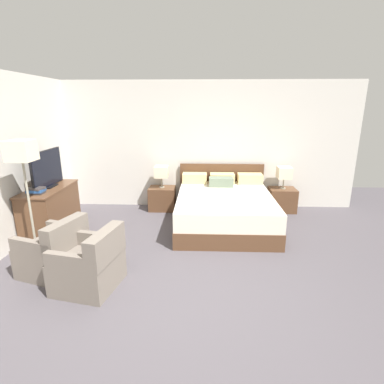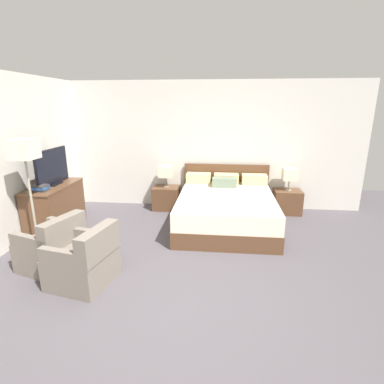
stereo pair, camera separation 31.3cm
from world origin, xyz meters
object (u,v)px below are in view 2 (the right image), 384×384
object	(u,v)px
table_lamp_left	(166,172)
armchair_companion	(85,262)
nightstand_right	(287,202)
bed	(226,209)
floor_lamp	(25,158)
tv	(52,168)
nightstand_left	(166,198)
dresser	(55,207)
armchair_by_window	(53,248)
book_red_cover	(40,190)
book_small_top	(40,186)
book_blue_cover	(40,188)
table_lamp_right	(290,174)

from	to	relation	value
table_lamp_left	armchair_companion	distance (m)	2.95
nightstand_right	table_lamp_left	xyz separation A→B (m)	(-2.52, 0.00, 0.57)
bed	floor_lamp	size ratio (longest dim) A/B	1.25
tv	nightstand_left	bearing A→B (deg)	34.84
dresser	armchair_by_window	distance (m)	1.45
dresser	armchair_companion	size ratio (longest dim) A/B	1.50
armchair_by_window	floor_lamp	size ratio (longest dim) A/B	0.51
nightstand_right	book_red_cover	size ratio (longest dim) A/B	2.30
tv	book_red_cover	distance (m)	0.51
nightstand_left	book_small_top	xyz separation A→B (m)	(-1.74, -1.64, 0.66)
table_lamp_left	tv	bearing A→B (deg)	-145.13
dresser	tv	distance (m)	0.70
book_small_top	armchair_companion	world-z (taller)	book_small_top
tv	floor_lamp	size ratio (longest dim) A/B	0.56
bed	table_lamp_left	world-z (taller)	bed
bed	tv	world-z (taller)	tv
nightstand_right	nightstand_left	bearing A→B (deg)	180.00
table_lamp_left	dresser	xyz separation A→B (m)	(-1.75, -1.27, -0.40)
tv	nightstand_right	bearing A→B (deg)	15.91
book_blue_cover	book_small_top	xyz separation A→B (m)	(0.01, 0.00, 0.04)
table_lamp_left	armchair_by_window	bearing A→B (deg)	-112.81
bed	armchair_companion	bearing A→B (deg)	-129.77
nightstand_left	table_lamp_left	distance (m)	0.57
armchair_companion	dresser	bearing A→B (deg)	128.51
table_lamp_left	book_blue_cover	distance (m)	2.39
book_blue_cover	nightstand_left	bearing A→B (deg)	43.22
armchair_by_window	armchair_companion	world-z (taller)	same
floor_lamp	book_blue_cover	bearing A→B (deg)	108.46
book_red_cover	table_lamp_left	bearing A→B (deg)	43.21
table_lamp_left	table_lamp_right	xyz separation A→B (m)	(2.52, 0.00, 0.00)
nightstand_left	table_lamp_right	xyz separation A→B (m)	(2.52, 0.00, 0.57)
nightstand_right	tv	bearing A→B (deg)	-164.09
nightstand_right	table_lamp_left	bearing A→B (deg)	179.97
bed	book_small_top	bearing A→B (deg)	-163.92
bed	book_red_cover	xyz separation A→B (m)	(-3.00, -0.86, 0.51)
bed	tv	size ratio (longest dim) A/B	2.26
nightstand_left	tv	size ratio (longest dim) A/B	0.57
nightstand_left	nightstand_right	xyz separation A→B (m)	(2.52, 0.00, 0.00)
table_lamp_right	floor_lamp	world-z (taller)	floor_lamp
nightstand_right	book_small_top	size ratio (longest dim) A/B	2.46
nightstand_right	book_small_top	distance (m)	4.60
armchair_by_window	book_red_cover	bearing A→B (deg)	126.26
nightstand_left	dresser	xyz separation A→B (m)	(-1.75, -1.27, 0.17)
nightstand_right	table_lamp_right	world-z (taller)	table_lamp_right
book_blue_cover	book_small_top	bearing A→B (deg)	0.00
table_lamp_left	book_small_top	distance (m)	2.39
table_lamp_right	dresser	distance (m)	4.47
table_lamp_right	armchair_by_window	world-z (taller)	table_lamp_right
bed	table_lamp_left	distance (m)	1.56
nightstand_left	book_red_cover	world-z (taller)	book_red_cover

